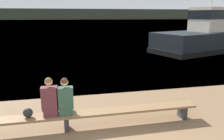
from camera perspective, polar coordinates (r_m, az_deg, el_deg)
water_surface at (r=127.86m, az=-11.94°, el=12.54°), size 240.00×240.00×0.00m
far_shoreline at (r=160.27m, az=-12.09°, el=14.08°), size 600.00×12.00×7.12m
bench_main at (r=5.96m, az=-11.86°, el=-11.87°), size 7.30×0.43×0.44m
person_left at (r=5.78m, az=-15.92°, el=-7.45°), size 0.40×0.40×1.03m
person_right at (r=5.77m, az=-12.11°, el=-7.42°), size 0.40×0.40×0.99m
shopping_bag at (r=5.98m, az=-21.11°, el=-10.37°), size 0.24×0.18×0.25m
tugboat_red at (r=20.31m, az=23.56°, el=7.84°), size 10.38×6.60×6.95m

